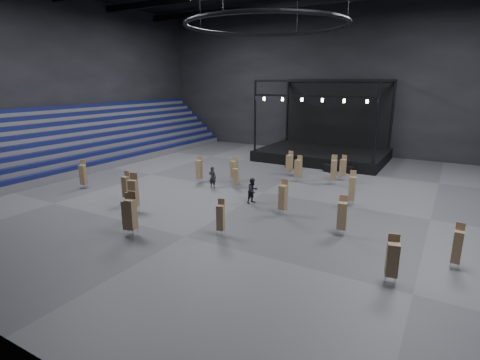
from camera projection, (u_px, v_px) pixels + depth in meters
The scene contains 29 objects.
floor at pixel (264, 193), 31.12m from camera, with size 50.00×50.00×0.00m, color #49494B.
wall_back at pixel (340, 81), 46.38m from camera, with size 50.00×0.20×18.00m, color black.
wall_left at pixel (60, 81), 40.88m from camera, with size 0.20×42.00×18.00m, color black.
bleachers_left at pixel (80, 148), 41.76m from camera, with size 7.20×40.00×6.40m.
stage at pixel (325, 147), 44.34m from camera, with size 14.00×10.00×9.20m.
truss_ring at pixel (266, 25), 27.78m from camera, with size 12.30×12.30×5.15m.
flight_case_left at pixel (290, 165), 39.85m from camera, with size 1.02×0.51×0.68m, color black.
flight_case_mid at pixel (329, 168), 38.10m from camera, with size 1.11×0.56×0.74m, color black.
flight_case_right at pixel (349, 170), 37.57m from camera, with size 1.06×0.53×0.70m, color black.
chair_stack_0 at pixel (131, 213), 22.13m from camera, with size 0.61×0.61×2.73m.
chair_stack_1 at pixel (283, 197), 25.63m from camera, with size 0.54×0.54×2.55m.
chair_stack_2 at pixel (457, 246), 18.24m from camera, with size 0.43×0.43×2.38m.
chair_stack_3 at pixel (234, 169), 33.98m from camera, with size 0.58×0.58×2.36m.
chair_stack_4 at pixel (221, 217), 22.28m from camera, with size 0.52×0.52×2.26m.
chair_stack_5 at pixel (126, 186), 28.45m from camera, with size 0.51×0.51×2.40m.
chair_stack_6 at pixel (134, 193), 26.07m from camera, with size 0.71×0.71×2.85m.
chair_stack_7 at pixel (342, 215), 22.21m from camera, with size 0.59×0.59×2.48m.
chair_stack_8 at pixel (392, 259), 16.84m from camera, with size 0.63×0.63×2.39m.
chair_stack_9 at pixel (199, 169), 33.78m from camera, with size 0.55×0.55×2.52m.
chair_stack_10 at pixel (236, 176), 32.21m from camera, with size 0.52×0.52×2.07m.
chair_stack_11 at pixel (298, 168), 34.25m from camera, with size 0.62×0.62×2.43m.
chair_stack_12 at pixel (334, 170), 33.19m from camera, with size 0.65×0.65×2.68m.
chair_stack_13 at pixel (83, 174), 32.02m from camera, with size 0.59×0.59×2.50m.
chair_stack_14 at pixel (343, 167), 34.75m from camera, with size 0.55×0.55×2.37m.
chair_stack_15 at pixel (289, 163), 36.49m from camera, with size 0.61×0.61×2.42m.
chair_stack_16 at pixel (128, 214), 22.22m from camera, with size 0.59×0.59×2.62m.
chair_stack_17 at pixel (352, 188), 27.66m from camera, with size 0.54×0.54×2.64m.
man_center at pixel (213, 177), 32.32m from camera, with size 0.68×0.45×1.87m, color black.
crew_member at pixel (253, 191), 28.26m from camera, with size 0.95×0.74×1.95m, color black.
Camera 1 is at (13.20, -26.80, 9.02)m, focal length 28.00 mm.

